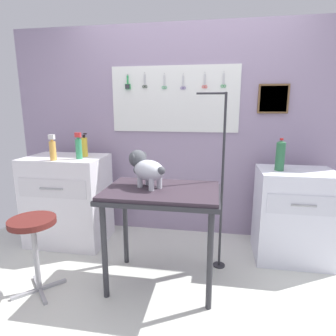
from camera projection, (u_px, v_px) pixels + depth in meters
ground at (169, 302)px, 2.15m from camera, size 4.40×4.00×0.04m
rear_wall_panel at (188, 133)px, 3.13m from camera, size 4.00×0.11×2.30m
grooming_table at (162, 200)px, 2.21m from camera, size 0.90×0.62×0.82m
grooming_arm at (221, 191)px, 2.45m from camera, size 0.29×0.11×1.56m
dog at (146, 168)px, 2.22m from camera, size 0.37×0.31×0.29m
counter_left at (68, 200)px, 3.01m from camera, size 0.80×0.58×0.94m
cabinet_right at (293, 215)px, 2.67m from camera, size 0.68×0.54×0.87m
stool at (33, 232)px, 2.15m from camera, size 0.35×0.35×0.62m
conditioner_bottle at (53, 149)px, 2.69m from camera, size 0.06×0.06×0.25m
spray_bottle_short at (85, 147)px, 2.90m from camera, size 0.06×0.06×0.24m
pump_bottle_white at (79, 147)px, 2.77m from camera, size 0.06×0.06×0.26m
soda_bottle at (280, 155)px, 2.55m from camera, size 0.08×0.08×0.30m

